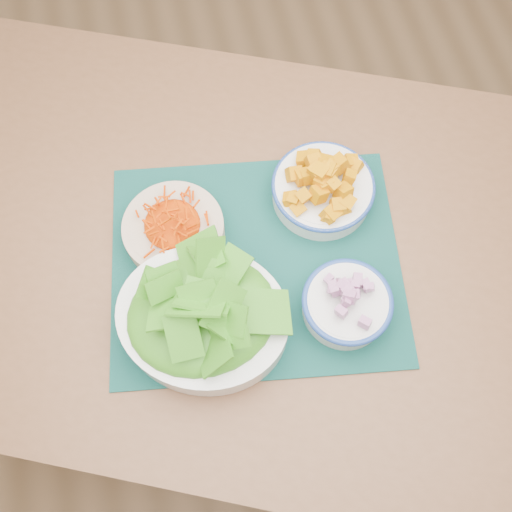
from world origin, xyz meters
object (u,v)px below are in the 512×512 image
at_px(onion_bowl, 347,303).
at_px(table, 247,264).
at_px(placemat, 256,263).
at_px(carrot_bowl, 173,227).
at_px(squash_bowl, 323,186).
at_px(lettuce_bowl, 202,314).

bearing_deg(onion_bowl, table, 130.43).
xyz_separation_m(placemat, onion_bowl, (0.13, -0.12, 0.04)).
distance_m(placemat, carrot_bowl, 0.16).
bearing_deg(onion_bowl, carrot_bowl, 141.56).
distance_m(placemat, onion_bowl, 0.18).
bearing_deg(carrot_bowl, placemat, -33.33).
relative_size(placemat, squash_bowl, 2.37).
bearing_deg(carrot_bowl, squash_bowl, 3.34).
distance_m(table, placemat, 0.10).
height_order(placemat, carrot_bowl, carrot_bowl).
relative_size(carrot_bowl, lettuce_bowl, 0.53).
bearing_deg(placemat, squash_bowl, 43.18).
xyz_separation_m(lettuce_bowl, onion_bowl, (0.23, -0.03, -0.02)).
bearing_deg(table, carrot_bowl, -176.38).
bearing_deg(placemat, carrot_bowl, 155.36).
xyz_separation_m(carrot_bowl, squash_bowl, (0.27, 0.02, 0.01)).
relative_size(table, carrot_bowl, 7.99).
height_order(table, lettuce_bowl, lettuce_bowl).
bearing_deg(squash_bowl, carrot_bowl, -176.66).
bearing_deg(onion_bowl, lettuce_bowl, 173.31).
distance_m(squash_bowl, onion_bowl, 0.22).
xyz_separation_m(squash_bowl, onion_bowl, (-0.02, -0.22, -0.00)).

